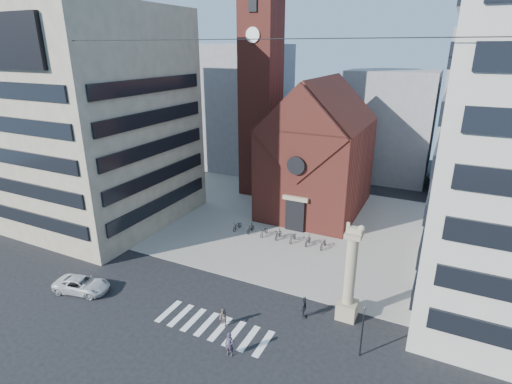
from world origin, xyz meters
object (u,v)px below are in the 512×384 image
traffic_light (362,330)px  pedestrian_0 (230,344)px  pedestrian_1 (223,317)px  lion_column (350,282)px  white_car (82,285)px  pedestrian_2 (304,307)px  scooter_0 (237,226)px

traffic_light → pedestrian_0: traffic_light is taller
traffic_light → pedestrian_1: size_ratio=2.67×
lion_column → pedestrian_1: bearing=-147.7°
white_car → pedestrian_2: bearing=-88.1°
traffic_light → white_car: bearing=-172.9°
scooter_0 → pedestrian_0: bearing=-61.3°
lion_column → pedestrian_1: lion_column is taller
lion_column → scooter_0: 20.00m
pedestrian_2 → scooter_0: (-13.22, 12.57, -0.42)m
white_car → pedestrian_1: (14.32, 1.58, 0.10)m
lion_column → white_car: bearing=-162.9°
lion_column → pedestrian_0: size_ratio=4.49×
white_car → pedestrian_1: pedestrian_1 is taller
pedestrian_0 → pedestrian_2: size_ratio=0.98×
traffic_light → pedestrian_2: traffic_light is taller
white_car → pedestrian_0: (16.41, -1.08, 0.26)m
lion_column → pedestrian_0: (-6.66, -8.20, -2.49)m
pedestrian_2 → pedestrian_0: bearing=146.0°
white_car → scooter_0: 19.24m
pedestrian_1 → scooter_0: pedestrian_1 is taller
traffic_light → pedestrian_0: 9.71m
traffic_light → pedestrian_1: (-10.75, -1.54, -1.48)m
pedestrian_0 → pedestrian_2: bearing=55.2°
pedestrian_1 → pedestrian_2: 6.76m
pedestrian_1 → pedestrian_2: pedestrian_2 is taller
traffic_light → scooter_0: bearing=141.0°
lion_column → scooter_0: size_ratio=4.48×
pedestrian_1 → scooter_0: size_ratio=0.83×
pedestrian_0 → scooter_0: pedestrian_0 is taller
lion_column → scooter_0: (-16.48, 10.96, -2.90)m
traffic_light → lion_column: bearing=116.5°
white_car → pedestrian_0: size_ratio=2.65×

